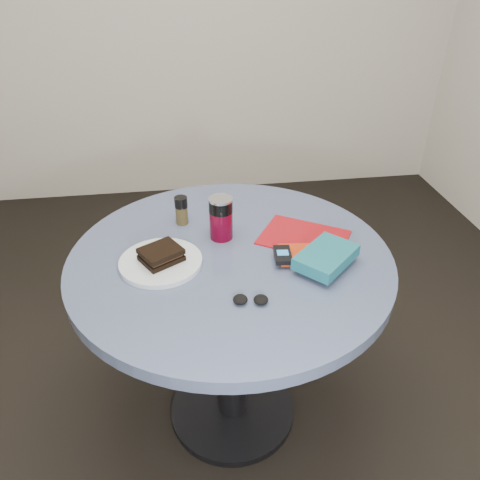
{
  "coord_description": "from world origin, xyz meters",
  "views": [
    {
      "loc": [
        -0.14,
        -1.19,
        1.57
      ],
      "look_at": [
        0.03,
        0.0,
        0.8
      ],
      "focal_mm": 35.0,
      "sensor_mm": 36.0,
      "label": 1
    }
  ],
  "objects": [
    {
      "name": "soda_can",
      "position": [
        -0.02,
        0.1,
        0.82
      ],
      "size": [
        0.09,
        0.09,
        0.14
      ],
      "color": "#5A041B",
      "rests_on": "table"
    },
    {
      "name": "magazine",
      "position": [
        0.25,
        0.06,
        0.75
      ],
      "size": [
        0.34,
        0.31,
        0.0
      ],
      "primitive_type": "cube",
      "rotation": [
        0.0,
        0.0,
        -0.56
      ],
      "color": "maroon",
      "rests_on": "table"
    },
    {
      "name": "sandwich",
      "position": [
        -0.21,
        -0.02,
        0.79
      ],
      "size": [
        0.15,
        0.14,
        0.04
      ],
      "color": "black",
      "rests_on": "plate"
    },
    {
      "name": "headphones",
      "position": [
        0.03,
        -0.24,
        0.76
      ],
      "size": [
        0.1,
        0.05,
        0.02
      ],
      "color": "black",
      "rests_on": "table"
    },
    {
      "name": "novel",
      "position": [
        0.27,
        -0.11,
        0.79
      ],
      "size": [
        0.22,
        0.22,
        0.04
      ],
      "primitive_type": "cube",
      "rotation": [
        0.0,
        0.0,
        0.76
      ],
      "color": "#155664",
      "rests_on": "red_book"
    },
    {
      "name": "table",
      "position": [
        0.0,
        0.0,
        0.59
      ],
      "size": [
        1.0,
        1.0,
        0.75
      ],
      "color": "black",
      "rests_on": "ground"
    },
    {
      "name": "mp3_player",
      "position": [
        0.15,
        -0.06,
        0.78
      ],
      "size": [
        0.06,
        0.09,
        0.02
      ],
      "color": "black",
      "rests_on": "red_book"
    },
    {
      "name": "red_book",
      "position": [
        0.23,
        -0.05,
        0.76
      ],
      "size": [
        0.17,
        0.13,
        0.01
      ],
      "primitive_type": "cube",
      "rotation": [
        0.0,
        0.0,
        -0.12
      ],
      "color": "#B42E0E",
      "rests_on": "magazine"
    },
    {
      "name": "pepper_grinder",
      "position": [
        -0.14,
        0.21,
        0.8
      ],
      "size": [
        0.06,
        0.06,
        0.1
      ],
      "color": "#40361B",
      "rests_on": "table"
    },
    {
      "name": "ground",
      "position": [
        0.0,
        0.0,
        0.0
      ],
      "size": [
        4.0,
        4.0,
        0.0
      ],
      "primitive_type": "plane",
      "color": "black",
      "rests_on": "ground"
    },
    {
      "name": "plate",
      "position": [
        -0.21,
        -0.02,
        0.76
      ],
      "size": [
        0.3,
        0.3,
        0.02
      ],
      "primitive_type": "cylinder",
      "rotation": [
        0.0,
        0.0,
        -0.24
      ],
      "color": "silver",
      "rests_on": "table"
    }
  ]
}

